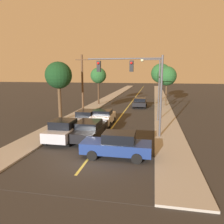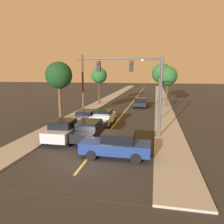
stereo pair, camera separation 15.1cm
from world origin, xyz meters
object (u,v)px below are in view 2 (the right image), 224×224
(streetlamp_right, at_px, (155,81))
(car_near_lane_front, at_px, (89,129))
(traffic_signal_mast, at_px, (137,78))
(tree_left_near, at_px, (59,76))
(car_near_lane_second, at_px, (103,117))
(tree_left_far, at_px, (99,76))
(utility_pole_left, at_px, (83,84))
(car_outer_lane_front, at_px, (64,130))
(car_far_oncoming, at_px, (140,102))
(tree_right_far, at_px, (168,76))
(car_outer_lane_second, at_px, (87,117))
(car_crossing_right, at_px, (116,145))
(tree_right_near, at_px, (162,73))

(streetlamp_right, bearing_deg, car_near_lane_front, -124.01)
(traffic_signal_mast, distance_m, tree_left_near, 9.98)
(car_near_lane_front, bearing_deg, car_near_lane_second, 90.00)
(car_near_lane_front, xyz_separation_m, tree_left_far, (-4.08, 19.05, 4.05))
(utility_pole_left, relative_size, tree_left_far, 1.22)
(car_outer_lane_front, relative_size, traffic_signal_mast, 0.63)
(car_near_lane_front, xyz_separation_m, car_outer_lane_front, (-1.83, -0.96, 0.09))
(car_near_lane_front, bearing_deg, car_far_oncoming, 80.12)
(car_outer_lane_front, bearing_deg, tree_left_far, 96.41)
(utility_pole_left, height_order, tree_right_far, utility_pole_left)
(car_near_lane_front, bearing_deg, car_outer_lane_second, 109.93)
(car_near_lane_front, xyz_separation_m, car_near_lane_second, (0.00, 5.02, 0.01))
(car_outer_lane_second, relative_size, car_crossing_right, 1.12)
(car_near_lane_second, xyz_separation_m, car_outer_lane_front, (-1.83, -5.98, 0.08))
(traffic_signal_mast, height_order, tree_left_near, traffic_signal_mast)
(traffic_signal_mast, relative_size, utility_pole_left, 0.90)
(car_outer_lane_second, xyz_separation_m, tree_right_near, (8.15, 21.02, 4.45))
(car_far_oncoming, distance_m, tree_right_far, 6.05)
(car_outer_lane_second, relative_size, tree_right_far, 0.80)
(streetlamp_right, height_order, tree_right_far, streetlamp_right)
(car_near_lane_front, bearing_deg, tree_left_near, 131.52)
(car_far_oncoming, xyz_separation_m, tree_right_near, (3.30, 8.65, 4.46))
(car_far_oncoming, relative_size, tree_right_far, 0.65)
(tree_left_near, distance_m, tree_left_far, 13.24)
(car_crossing_right, relative_size, tree_right_far, 0.72)
(car_outer_lane_second, distance_m, utility_pole_left, 5.53)
(car_near_lane_second, relative_size, utility_pole_left, 0.54)
(car_near_lane_front, distance_m, car_far_oncoming, 17.67)
(car_near_lane_front, xyz_separation_m, traffic_signal_mast, (3.74, 1.39, 4.14))
(utility_pole_left, height_order, tree_left_near, utility_pole_left)
(car_near_lane_front, distance_m, tree_right_near, 27.17)
(streetlamp_right, distance_m, tree_left_far, 14.69)
(tree_right_near, bearing_deg, tree_right_far, -83.66)
(traffic_signal_mast, distance_m, utility_pole_left, 10.73)
(car_outer_lane_second, relative_size, tree_left_far, 0.82)
(car_outer_lane_front, xyz_separation_m, tree_left_far, (-2.25, 20.01, 3.96))
(car_near_lane_front, distance_m, car_near_lane_second, 5.02)
(car_crossing_right, relative_size, streetlamp_right, 0.66)
(car_far_oncoming, height_order, tree_left_far, tree_left_far)
(car_near_lane_second, bearing_deg, car_near_lane_front, -90.00)
(car_near_lane_second, distance_m, traffic_signal_mast, 6.64)
(car_outer_lane_second, height_order, traffic_signal_mast, traffic_signal_mast)
(tree_left_far, relative_size, tree_right_far, 0.97)
(car_outer_lane_front, height_order, car_outer_lane_second, car_outer_lane_front)
(car_near_lane_front, relative_size, utility_pole_left, 0.70)
(car_far_oncoming, bearing_deg, car_near_lane_front, 80.12)
(car_outer_lane_front, distance_m, tree_left_far, 20.53)
(tree_right_far, bearing_deg, car_near_lane_second, -116.40)
(streetlamp_right, relative_size, tree_right_far, 1.09)
(utility_pole_left, bearing_deg, tree_right_far, 43.44)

